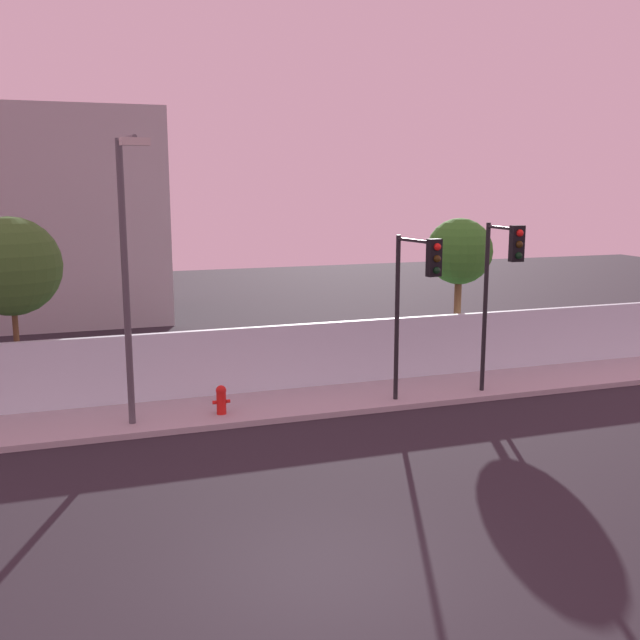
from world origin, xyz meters
name	(u,v)px	position (x,y,z in m)	size (l,w,h in m)	color
ground_plane	(323,575)	(0.00, 0.00, 0.00)	(80.00, 80.00, 0.00)	#262228
sidewalk	(219,412)	(0.00, 8.20, 0.07)	(36.00, 2.40, 0.15)	#AAAAAA
perimeter_wall	(209,363)	(0.00, 9.49, 1.05)	(36.00, 0.18, 1.80)	#CAECEF
traffic_light_left	(502,272)	(7.22, 6.77, 3.54)	(0.35, 1.69, 4.63)	black
traffic_light_right	(417,283)	(4.76, 6.70, 3.36)	(0.48, 1.78, 4.36)	black
street_lamp_curbside	(127,261)	(-2.14, 7.54, 4.06)	(0.63, 1.69, 6.65)	#4C4C51
fire_hydrant	(221,399)	(-0.01, 7.77, 0.54)	(0.44, 0.26, 0.73)	red
roadside_tree_midleft	(11,267)	(-4.80, 10.33, 3.74)	(2.51, 2.51, 5.00)	brown
roadside_tree_midright	(459,253)	(7.97, 10.33, 3.71)	(2.03, 2.03, 4.77)	brown
low_building_distant	(41,217)	(-4.50, 23.49, 4.42)	(10.01, 6.00, 8.83)	#A6A6A6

